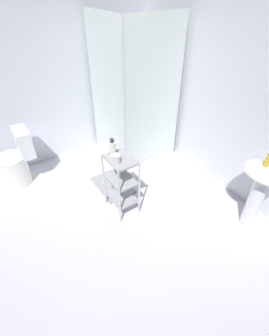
{
  "coord_description": "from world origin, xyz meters",
  "views": [
    {
      "loc": [
        1.65,
        -0.64,
        2.3
      ],
      "look_at": [
        0.04,
        0.41,
        0.83
      ],
      "focal_mm": 26.96,
      "sensor_mm": 36.0,
      "label": 1
    }
  ],
  "objects_px": {
    "storage_cart": "(121,180)",
    "lotion_bottle_white": "(112,148)",
    "hand_soap_bottle": "(268,161)",
    "pedestal_sink": "(261,186)",
    "bath_mat": "(113,185)",
    "toilet": "(16,163)",
    "rinse_cup": "(116,159)",
    "shower_stall": "(133,128)"
  },
  "relations": [
    {
      "from": "shower_stall",
      "to": "rinse_cup",
      "type": "height_order",
      "value": "shower_stall"
    },
    {
      "from": "storage_cart",
      "to": "lotion_bottle_white",
      "type": "height_order",
      "value": "lotion_bottle_white"
    },
    {
      "from": "toilet",
      "to": "rinse_cup",
      "type": "height_order",
      "value": "rinse_cup"
    },
    {
      "from": "rinse_cup",
      "to": "bath_mat",
      "type": "bearing_deg",
      "value": 160.16
    },
    {
      "from": "shower_stall",
      "to": "storage_cart",
      "type": "relative_size",
      "value": 2.7
    },
    {
      "from": "rinse_cup",
      "to": "bath_mat",
      "type": "height_order",
      "value": "rinse_cup"
    },
    {
      "from": "lotion_bottle_white",
      "to": "rinse_cup",
      "type": "bearing_deg",
      "value": -13.61
    },
    {
      "from": "lotion_bottle_white",
      "to": "bath_mat",
      "type": "distance_m",
      "value": 0.89
    },
    {
      "from": "shower_stall",
      "to": "hand_soap_bottle",
      "type": "xyz_separation_m",
      "value": [
        1.9,
        0.34,
        0.41
      ]
    },
    {
      "from": "shower_stall",
      "to": "hand_soap_bottle",
      "type": "distance_m",
      "value": 1.97
    },
    {
      "from": "shower_stall",
      "to": "bath_mat",
      "type": "xyz_separation_m",
      "value": [
        0.5,
        -0.65,
        -0.45
      ]
    },
    {
      "from": "storage_cart",
      "to": "pedestal_sink",
      "type": "bearing_deg",
      "value": 47.26
    },
    {
      "from": "hand_soap_bottle",
      "to": "bath_mat",
      "type": "relative_size",
      "value": 0.26
    },
    {
      "from": "lotion_bottle_white",
      "to": "bath_mat",
      "type": "bearing_deg",
      "value": 157.52
    },
    {
      "from": "toilet",
      "to": "pedestal_sink",
      "type": "bearing_deg",
      "value": 42.2
    },
    {
      "from": "toilet",
      "to": "lotion_bottle_white",
      "type": "bearing_deg",
      "value": 38.76
    },
    {
      "from": "shower_stall",
      "to": "rinse_cup",
      "type": "relative_size",
      "value": 19.6
    },
    {
      "from": "hand_soap_bottle",
      "to": "toilet",
      "type": "bearing_deg",
      "value": -137.39
    },
    {
      "from": "shower_stall",
      "to": "storage_cart",
      "type": "xyz_separation_m",
      "value": [
        0.93,
        -0.75,
        -0.03
      ]
    },
    {
      "from": "storage_cart",
      "to": "bath_mat",
      "type": "height_order",
      "value": "storage_cart"
    },
    {
      "from": "bath_mat",
      "to": "hand_soap_bottle",
      "type": "bearing_deg",
      "value": 35.12
    },
    {
      "from": "lotion_bottle_white",
      "to": "bath_mat",
      "type": "height_order",
      "value": "lotion_bottle_white"
    },
    {
      "from": "toilet",
      "to": "bath_mat",
      "type": "height_order",
      "value": "toilet"
    },
    {
      "from": "pedestal_sink",
      "to": "toilet",
      "type": "height_order",
      "value": "pedestal_sink"
    },
    {
      "from": "shower_stall",
      "to": "pedestal_sink",
      "type": "relative_size",
      "value": 2.47
    },
    {
      "from": "hand_soap_bottle",
      "to": "lotion_bottle_white",
      "type": "distance_m",
      "value": 1.55
    },
    {
      "from": "pedestal_sink",
      "to": "storage_cart",
      "type": "distance_m",
      "value": 1.48
    },
    {
      "from": "toilet",
      "to": "storage_cart",
      "type": "relative_size",
      "value": 1.03
    },
    {
      "from": "storage_cart",
      "to": "hand_soap_bottle",
      "type": "distance_m",
      "value": 1.52
    },
    {
      "from": "storage_cart",
      "to": "lotion_bottle_white",
      "type": "xyz_separation_m",
      "value": [
        -0.1,
        -0.03,
        0.39
      ]
    },
    {
      "from": "shower_stall",
      "to": "toilet",
      "type": "xyz_separation_m",
      "value": [
        -0.28,
        -1.66,
        -0.15
      ]
    },
    {
      "from": "toilet",
      "to": "bath_mat",
      "type": "xyz_separation_m",
      "value": [
        0.77,
        1.02,
        -0.31
      ]
    },
    {
      "from": "pedestal_sink",
      "to": "bath_mat",
      "type": "distance_m",
      "value": 1.83
    },
    {
      "from": "lotion_bottle_white",
      "to": "rinse_cup",
      "type": "relative_size",
      "value": 2.01
    },
    {
      "from": "shower_stall",
      "to": "pedestal_sink",
      "type": "distance_m",
      "value": 1.96
    },
    {
      "from": "lotion_bottle_white",
      "to": "bath_mat",
      "type": "relative_size",
      "value": 0.34
    },
    {
      "from": "shower_stall",
      "to": "toilet",
      "type": "distance_m",
      "value": 1.69
    },
    {
      "from": "pedestal_sink",
      "to": "shower_stall",
      "type": "bearing_deg",
      "value": -170.13
    },
    {
      "from": "hand_soap_bottle",
      "to": "pedestal_sink",
      "type": "bearing_deg",
      "value": -4.77
    },
    {
      "from": "hand_soap_bottle",
      "to": "lotion_bottle_white",
      "type": "bearing_deg",
      "value": -133.9
    },
    {
      "from": "storage_cart",
      "to": "rinse_cup",
      "type": "relative_size",
      "value": 7.25
    },
    {
      "from": "pedestal_sink",
      "to": "toilet",
      "type": "relative_size",
      "value": 1.07
    }
  ]
}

